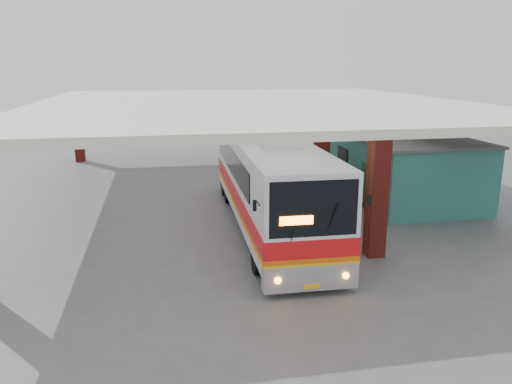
{
  "coord_description": "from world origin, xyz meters",
  "views": [
    {
      "loc": [
        -4.09,
        -18.18,
        6.46
      ],
      "look_at": [
        -0.58,
        0.0,
        1.69
      ],
      "focal_mm": 35.0,
      "sensor_mm": 36.0,
      "label": 1
    }
  ],
  "objects_px": {
    "motorcycle": "(366,201)",
    "red_chair": "(330,180)",
    "coach_bus": "(268,181)",
    "pedestrian": "(311,219)"
  },
  "relations": [
    {
      "from": "pedestrian",
      "to": "red_chair",
      "type": "height_order",
      "value": "pedestrian"
    },
    {
      "from": "motorcycle",
      "to": "red_chair",
      "type": "relative_size",
      "value": 2.71
    },
    {
      "from": "pedestrian",
      "to": "coach_bus",
      "type": "bearing_deg",
      "value": -53.23
    },
    {
      "from": "coach_bus",
      "to": "pedestrian",
      "type": "distance_m",
      "value": 2.44
    },
    {
      "from": "motorcycle",
      "to": "red_chair",
      "type": "distance_m",
      "value": 5.13
    },
    {
      "from": "red_chair",
      "to": "pedestrian",
      "type": "bearing_deg",
      "value": -98.38
    },
    {
      "from": "pedestrian",
      "to": "red_chair",
      "type": "distance_m",
      "value": 8.57
    },
    {
      "from": "coach_bus",
      "to": "pedestrian",
      "type": "relative_size",
      "value": 8.43
    },
    {
      "from": "motorcycle",
      "to": "coach_bus",
      "type": "bearing_deg",
      "value": 115.88
    },
    {
      "from": "pedestrian",
      "to": "red_chair",
      "type": "relative_size",
      "value": 1.96
    }
  ]
}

